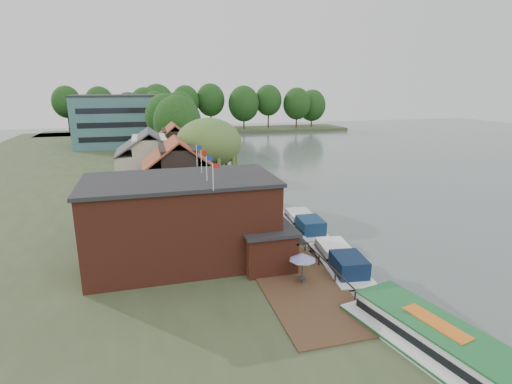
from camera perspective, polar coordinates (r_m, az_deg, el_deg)
ground at (r=40.73m, az=12.86°, el=-7.74°), size 260.00×260.00×0.00m
land_bank at (r=70.46m, az=-24.55°, el=1.37°), size 50.00×140.00×1.00m
quay_deck at (r=46.41m, az=-1.72°, el=-3.12°), size 6.00×50.00×0.10m
quay_rail at (r=47.41m, az=1.30°, el=-2.15°), size 0.20×49.00×1.00m
pub at (r=33.94m, az=-7.20°, el=-3.74°), size 20.00×11.00×7.30m
hotel_block at (r=103.26m, az=-17.66°, el=9.71°), size 25.40×12.40×12.30m
cottage_a at (r=48.09m, az=-11.05°, el=2.44°), size 8.60×7.60×8.50m
cottage_b at (r=57.77m, az=-14.85°, el=4.31°), size 9.60×8.60×8.50m
cottage_c at (r=66.79m, az=-11.55°, el=5.91°), size 7.60×7.60×8.50m
willow at (r=53.27m, az=-6.71°, el=4.89°), size 8.60×8.60×10.43m
umbrella_0 at (r=30.56m, az=6.62°, el=-10.70°), size 2.03×2.03×2.38m
umbrella_1 at (r=34.49m, az=5.51°, el=-7.57°), size 2.17×2.17×2.38m
umbrella_2 at (r=36.73m, az=1.68°, el=-6.06°), size 2.07×2.07×2.38m
umbrella_3 at (r=38.13m, az=3.10°, el=-5.27°), size 2.22×2.22×2.38m
umbrella_4 at (r=40.84m, az=0.92°, el=-3.85°), size 2.07×2.07×2.38m
umbrella_5 at (r=44.90m, az=-0.25°, el=-2.08°), size 1.96×1.96×2.38m
umbrella_6 at (r=47.25m, az=-0.80°, el=-1.21°), size 2.34×2.34×2.38m
cruiser_0 at (r=34.62m, az=11.89°, el=-9.59°), size 4.63×10.73×2.54m
cruiser_1 at (r=42.69m, az=6.90°, el=-4.57°), size 4.02×10.52×2.52m
cruiser_2 at (r=50.19m, az=1.99°, el=-1.50°), size 5.56×10.57×2.45m
cruiser_3 at (r=62.03m, az=-0.28°, el=1.63°), size 5.93×9.78×2.23m
tour_boat at (r=25.61m, az=25.20°, el=-19.87°), size 6.50×13.78×2.90m
swan at (r=30.58m, az=14.53°, el=-15.49°), size 0.44×0.44×0.44m
bank_tree_0 at (r=75.45m, az=-11.09°, el=8.62°), size 8.73×8.73×12.86m
bank_tree_1 at (r=84.11m, az=-12.74°, el=9.21°), size 8.02×8.02×12.98m
bank_tree_2 at (r=90.40m, az=-10.78°, el=9.79°), size 7.10×7.10×13.28m
bank_tree_3 at (r=112.88m, az=-14.12°, el=10.54°), size 6.84×6.84×13.04m
bank_tree_4 at (r=117.18m, az=-15.52°, el=10.83°), size 8.07×8.07×13.97m
bank_tree_5 at (r=128.46m, az=-13.43°, el=10.86°), size 8.62×8.62×12.04m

